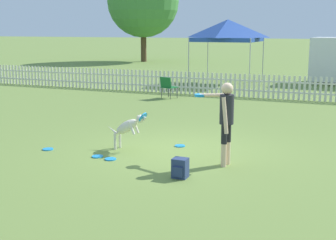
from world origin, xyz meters
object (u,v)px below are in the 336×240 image
Objects in this scene: leaping_dog at (129,126)px; tree_left_grove at (143,1)px; frisbee_near_handler at (48,149)px; canopy_tent_secondary at (228,31)px; frisbee_near_dog at (180,146)px; folding_chair_center at (168,86)px; handler_person at (225,114)px; backpack_on_grass at (180,168)px; frisbee_midfield at (110,159)px; frisbee_far_scatter at (97,156)px.

tree_left_grove is at bearing -147.62° from leaping_dog.
frisbee_near_handler is 14.28m from canopy_tent_secondary.
folding_chair_center is at bearing 114.88° from frisbee_near_dog.
frisbee_near_dog is 0.03× the size of tree_left_grove.
tree_left_grove is (-12.16, 26.10, 4.30)m from leaping_dog.
leaping_dog is (-2.31, 0.29, -0.50)m from handler_person.
frisbee_near_handler is at bearing 168.27° from backpack_on_grass.
handler_person is 2.03m from frisbee_near_dog.
leaping_dog is 1.26× the size of folding_chair_center.
tree_left_grove is at bearing 116.90° from backpack_on_grass.
tree_left_grove is at bearing 117.36° from frisbee_near_dog.
frisbee_far_scatter is at bearing 169.13° from frisbee_midfield.
frisbee_near_handler is at bearing 102.74° from handler_person.
handler_person reaches higher than leaping_dog.
frisbee_near_dog is 2.35m from backpack_on_grass.
canopy_tent_secondary reaches higher than folding_chair_center.
frisbee_far_scatter is (-1.30, -1.55, 0.00)m from frisbee_near_dog.
backpack_on_grass reaches higher than frisbee_midfield.
frisbee_near_dog is 28.91m from tree_left_grove.
frisbee_near_dog and frisbee_midfield have the same top height.
leaping_dog reaches higher than folding_chair_center.
frisbee_near_handler is 0.66× the size of backpack_on_grass.
tree_left_grove is at bearing 130.00° from canopy_tent_secondary.
frisbee_near_handler is 0.08× the size of canopy_tent_secondary.
backpack_on_grass is (0.85, -2.18, 0.17)m from frisbee_near_dog.
frisbee_near_dog is 1.00× the size of frisbee_far_scatter.
handler_person is at bearing 64.77° from backpack_on_grass.
tree_left_grove is at bearing -45.28° from folding_chair_center.
handler_person is 6.90× the size of frisbee_far_scatter.
canopy_tent_secondary is (-2.42, 12.59, 2.60)m from frisbee_near_dog.
canopy_tent_secondary reaches higher than frisbee_near_handler.
folding_chair_center is (-0.54, 8.36, 0.50)m from frisbee_near_handler.
frisbee_near_dog is 13.08m from canopy_tent_secondary.
backpack_on_grass is (1.79, -0.56, 0.17)m from frisbee_midfield.
leaping_dog is at bearing 90.19° from handler_person.
leaping_dog is at bearing 141.98° from backpack_on_grass.
canopy_tent_secondary is (-3.79, 13.66, 1.56)m from handler_person.
canopy_tent_secondary is at bearing 95.94° from frisbee_midfield.
tree_left_grove reaches higher than folding_chair_center.
frisbee_far_scatter is at bearing -66.29° from tree_left_grove.
frisbee_far_scatter is (-0.36, -0.77, -0.54)m from leaping_dog.
folding_chair_center is (-4.58, 7.98, -0.54)m from handler_person.
folding_chair_center is at bearing -156.19° from leaping_dog.
frisbee_near_dog is (2.67, 1.45, 0.00)m from frisbee_near_handler.
backpack_on_grass is 31.19m from tree_left_grove.
frisbee_far_scatter is 8.68m from folding_chair_center.
tree_left_grove is (-10.43, 26.77, 4.85)m from frisbee_near_handler.
leaping_dog is 0.34× the size of canopy_tent_secondary.
backpack_on_grass is (3.52, -0.73, 0.17)m from frisbee_near_handler.
frisbee_far_scatter is (-0.36, 0.07, 0.00)m from frisbee_midfield.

